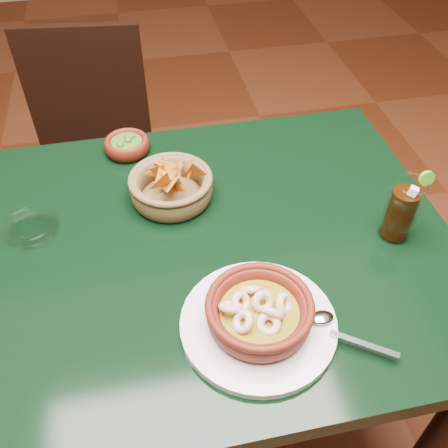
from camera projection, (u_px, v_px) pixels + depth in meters
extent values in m
plane|color=#471C0C|center=(177.00, 418.00, 1.50)|extent=(7.00, 7.00, 0.00)
cube|color=black|center=(153.00, 256.00, 0.99)|extent=(1.20, 0.80, 0.04)
cylinder|color=black|center=(433.00, 446.00, 1.09)|extent=(0.06, 0.06, 0.71)
cylinder|color=black|center=(325.00, 230.00, 1.56)|extent=(0.06, 0.06, 0.71)
cube|color=black|center=(93.00, 181.00, 1.62)|extent=(0.45, 0.45, 0.04)
cylinder|color=black|center=(47.00, 267.00, 1.64)|extent=(0.03, 0.03, 0.43)
cylinder|color=black|center=(152.00, 261.00, 1.66)|extent=(0.03, 0.03, 0.43)
cylinder|color=black|center=(63.00, 199.00, 1.88)|extent=(0.03, 0.03, 0.43)
cylinder|color=black|center=(154.00, 194.00, 1.90)|extent=(0.03, 0.03, 0.43)
cube|color=black|center=(86.00, 90.00, 1.59)|extent=(0.38, 0.08, 0.42)
cylinder|color=silver|center=(258.00, 324.00, 0.84)|extent=(0.26, 0.26, 0.01)
cylinder|color=#54150C|center=(259.00, 320.00, 0.83)|extent=(0.16, 0.16, 0.01)
torus|color=#54150C|center=(259.00, 313.00, 0.82)|extent=(0.20, 0.20, 0.04)
torus|color=#54150C|center=(260.00, 305.00, 0.80)|extent=(0.18, 0.18, 0.01)
cylinder|color=#736113|center=(259.00, 312.00, 0.82)|extent=(0.13, 0.13, 0.01)
torus|color=beige|center=(284.00, 304.00, 0.82)|extent=(0.04, 0.06, 0.05)
torus|color=beige|center=(263.00, 302.00, 0.82)|extent=(0.05, 0.04, 0.04)
torus|color=beige|center=(250.00, 290.00, 0.84)|extent=(0.05, 0.04, 0.05)
torus|color=beige|center=(241.00, 302.00, 0.82)|extent=(0.05, 0.05, 0.05)
torus|color=beige|center=(230.00, 307.00, 0.81)|extent=(0.05, 0.04, 0.04)
torus|color=beige|center=(243.00, 322.00, 0.79)|extent=(0.04, 0.05, 0.04)
torus|color=beige|center=(269.00, 324.00, 0.79)|extent=(0.06, 0.06, 0.04)
torus|color=beige|center=(272.00, 313.00, 0.80)|extent=(0.05, 0.05, 0.04)
cube|color=silver|center=(364.00, 344.00, 0.80)|extent=(0.10, 0.07, 0.00)
ellipsoid|color=silver|center=(321.00, 318.00, 0.83)|extent=(0.04, 0.03, 0.01)
cylinder|color=brown|center=(172.00, 197.00, 1.07)|extent=(0.15, 0.15, 0.01)
torus|color=brown|center=(171.00, 188.00, 1.06)|extent=(0.21, 0.21, 0.06)
torus|color=brown|center=(170.00, 179.00, 1.04)|extent=(0.18, 0.18, 0.01)
cone|color=#BE6A1C|center=(176.00, 184.00, 1.04)|extent=(0.05, 0.08, 0.09)
cone|color=#BE6A1C|center=(163.00, 177.00, 1.02)|extent=(0.05, 0.08, 0.08)
cone|color=#BE6A1C|center=(168.00, 177.00, 1.03)|extent=(0.06, 0.07, 0.08)
cone|color=#BE6A1C|center=(194.00, 172.00, 1.03)|extent=(0.07, 0.03, 0.07)
cone|color=#BE6A1C|center=(170.00, 184.00, 1.01)|extent=(0.06, 0.08, 0.06)
cone|color=#BE6A1C|center=(165.00, 178.00, 1.05)|extent=(0.06, 0.09, 0.07)
cone|color=#BE6A1C|center=(167.00, 185.00, 1.06)|extent=(0.03, 0.09, 0.09)
cone|color=#BE6A1C|center=(158.00, 170.00, 1.05)|extent=(0.08, 0.04, 0.09)
cone|color=#BE6A1C|center=(163.00, 165.00, 1.05)|extent=(0.06, 0.07, 0.06)
cone|color=#BE6A1C|center=(159.00, 172.00, 1.04)|extent=(0.08, 0.04, 0.09)
cone|color=#BE6A1C|center=(170.00, 177.00, 1.04)|extent=(0.03, 0.09, 0.08)
cone|color=#BE6A1C|center=(170.00, 170.00, 1.04)|extent=(0.09, 0.03, 0.09)
cone|color=#BE6A1C|center=(162.00, 182.00, 1.00)|extent=(0.08, 0.04, 0.08)
cone|color=#BE6A1C|center=(189.00, 167.00, 1.04)|extent=(0.03, 0.08, 0.08)
cone|color=#BE6A1C|center=(167.00, 174.00, 1.03)|extent=(0.06, 0.09, 0.06)
cone|color=#BE6A1C|center=(175.00, 173.00, 1.04)|extent=(0.02, 0.08, 0.08)
cone|color=#BE6A1C|center=(158.00, 198.00, 1.02)|extent=(0.07, 0.08, 0.06)
cone|color=#BE6A1C|center=(174.00, 173.00, 1.05)|extent=(0.07, 0.08, 0.05)
cylinder|color=#54150C|center=(128.00, 151.00, 1.19)|extent=(0.09, 0.09, 0.01)
torus|color=#54150C|center=(127.00, 145.00, 1.18)|extent=(0.13, 0.13, 0.04)
cylinder|color=#2B4B12|center=(127.00, 143.00, 1.18)|extent=(0.07, 0.07, 0.01)
sphere|color=#2B4B12|center=(128.00, 141.00, 1.17)|extent=(0.02, 0.02, 0.02)
sphere|color=#2B4B12|center=(132.00, 137.00, 1.19)|extent=(0.02, 0.02, 0.02)
sphere|color=#2B4B12|center=(128.00, 138.00, 1.18)|extent=(0.02, 0.02, 0.02)
sphere|color=#2B4B12|center=(120.00, 145.00, 1.16)|extent=(0.02, 0.02, 0.02)
sphere|color=#2B4B12|center=(120.00, 144.00, 1.16)|extent=(0.02, 0.02, 0.02)
cylinder|color=white|center=(393.00, 233.00, 1.00)|extent=(0.06, 0.06, 0.01)
torus|color=white|center=(402.00, 209.00, 0.95)|extent=(0.13, 0.13, 0.07)
cylinder|color=black|center=(400.00, 214.00, 0.96)|extent=(0.05, 0.05, 0.11)
cube|color=silver|center=(403.00, 205.00, 0.93)|extent=(0.02, 0.02, 0.02)
cube|color=silver|center=(413.00, 193.00, 0.92)|extent=(0.03, 0.02, 0.02)
cube|color=silver|center=(413.00, 191.00, 0.91)|extent=(0.02, 0.02, 0.02)
cube|color=silver|center=(409.00, 204.00, 0.93)|extent=(0.02, 0.02, 0.02)
cube|color=silver|center=(407.00, 197.00, 0.93)|extent=(0.02, 0.02, 0.02)
cube|color=silver|center=(402.00, 201.00, 0.94)|extent=(0.03, 0.02, 0.02)
torus|color=white|center=(411.00, 183.00, 0.91)|extent=(0.07, 0.07, 0.00)
cylinder|color=#4EA61E|center=(427.00, 178.00, 0.91)|extent=(0.03, 0.01, 0.03)
cylinder|color=white|center=(32.00, 230.00, 1.00)|extent=(0.10, 0.10, 0.01)
torus|color=white|center=(31.00, 226.00, 1.00)|extent=(0.12, 0.12, 0.03)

